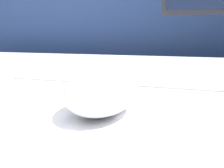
# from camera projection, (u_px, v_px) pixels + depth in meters

# --- Properties ---
(partition_panel) EXTENTS (5.00, 0.03, 1.05)m
(partition_panel) POSITION_uv_depth(u_px,v_px,m) (204.00, 111.00, 1.09)
(partition_panel) COLOR navy
(partition_panel) RESTS_ON ground_plane
(computer_mouse_near) EXTENTS (0.08, 0.12, 0.04)m
(computer_mouse_near) POSITION_uv_depth(u_px,v_px,m) (100.00, 92.00, 0.29)
(computer_mouse_near) COLOR white
(computer_mouse_near) RESTS_ON desk
(keyboard) EXTENTS (0.44, 0.17, 0.02)m
(keyboard) POSITION_uv_depth(u_px,v_px,m) (158.00, 72.00, 0.49)
(keyboard) COLOR silver
(keyboard) RESTS_ON desk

